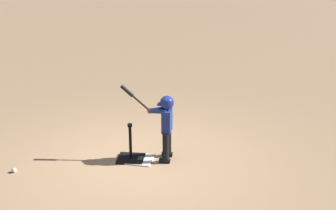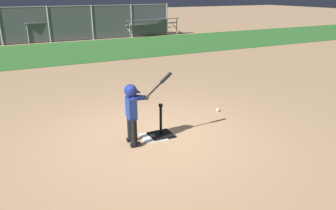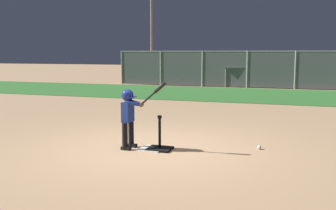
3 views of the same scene
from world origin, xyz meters
name	(u,v)px [view 1 (image 1 of 3)]	position (x,y,z in m)	size (l,w,h in m)	color
ground_plane	(138,160)	(0.00, 0.00, 0.00)	(90.00, 90.00, 0.00)	tan
home_plate	(140,159)	(-0.02, -0.02, 0.01)	(0.44, 0.44, 0.02)	white
batting_tee	(131,155)	(0.12, -0.02, 0.08)	(0.43, 0.39, 0.64)	black
batter_child	(165,120)	(-0.44, -0.10, 0.70)	(0.88, 0.35, 1.26)	black
baseball	(14,170)	(1.85, 0.60, 0.04)	(0.07, 0.07, 0.07)	white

